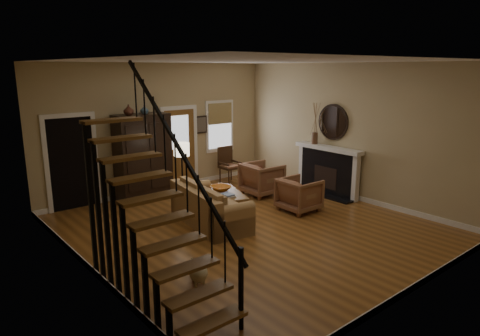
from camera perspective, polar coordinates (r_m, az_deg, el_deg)
room at (r=9.57m, az=-7.61°, el=3.06°), size 7.00×7.33×3.30m
staircase at (r=5.80m, az=-11.25°, el=-2.78°), size 0.94×2.80×3.20m
fireplace at (r=11.14m, az=11.75°, el=0.30°), size 0.33×1.95×2.30m
armoire at (r=10.71m, az=-12.81°, el=1.44°), size 1.30×0.60×2.10m
vase_a at (r=10.29m, az=-14.63°, el=7.50°), size 0.24×0.24×0.25m
vase_b at (r=10.47m, az=-12.63°, el=7.59°), size 0.20×0.20×0.21m
sofa at (r=8.90m, az=-4.01°, el=-5.05°), size 1.21×2.20×0.78m
coffee_table at (r=9.52m, az=-2.26°, el=-4.70°), size 1.15×1.47×0.50m
bowl at (r=9.57m, az=-2.59°, el=-2.70°), size 0.44×0.44×0.11m
books at (r=9.14m, az=-1.73°, el=-3.63°), size 0.24×0.32×0.06m
armchair_left at (r=9.78m, az=7.90°, el=-3.52°), size 0.85×0.82×0.76m
armchair_right at (r=10.91m, az=2.95°, el=-1.46°), size 0.96×0.93×0.83m
floor_lamp at (r=9.79m, az=-7.69°, el=-1.12°), size 0.44×0.44×1.54m
side_chair at (r=12.00m, az=-1.35°, el=0.39°), size 0.54×0.54×1.02m
dog at (r=6.62m, az=-5.58°, el=-13.84°), size 0.45×0.54×0.34m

